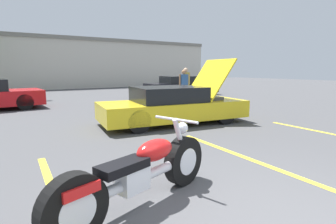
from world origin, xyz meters
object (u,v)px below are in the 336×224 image
(spectator_by_show_car, at_px, (186,82))
(spectator_far_lot, at_px, (184,84))
(show_car_hood_open, at_px, (174,105))
(parked_car_right_row, at_px, (181,86))
(motorcycle, at_px, (140,174))

(spectator_by_show_car, bearing_deg, spectator_far_lot, -128.75)
(show_car_hood_open, relative_size, spectator_far_lot, 2.80)
(parked_car_right_row, height_order, spectator_by_show_car, spectator_by_show_car)
(motorcycle, relative_size, show_car_hood_open, 0.51)
(show_car_hood_open, bearing_deg, spectator_far_lot, 57.96)
(motorcycle, height_order, show_car_hood_open, show_car_hood_open)
(parked_car_right_row, distance_m, spectator_by_show_car, 3.43)
(motorcycle, bearing_deg, spectator_far_lot, 33.36)
(spectator_by_show_car, height_order, spectator_far_lot, spectator_by_show_car)
(show_car_hood_open, xyz_separation_m, spectator_far_lot, (2.78, 3.56, 0.41))
(parked_car_right_row, relative_size, spectator_by_show_car, 2.77)
(show_car_hood_open, xyz_separation_m, spectator_by_show_car, (3.51, 4.47, 0.47))
(motorcycle, xyz_separation_m, parked_car_right_row, (8.17, 11.41, 0.17))
(spectator_by_show_car, bearing_deg, parked_car_right_row, 60.18)
(parked_car_right_row, relative_size, spectator_far_lot, 2.92)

